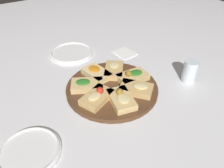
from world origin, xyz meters
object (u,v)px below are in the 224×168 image
plate_right (72,53)px  napkin_stack (125,53)px  plate_left (29,152)px  serving_board (112,88)px  water_glass (190,71)px

plate_right → napkin_stack: bearing=-121.2°
plate_left → napkin_stack: plate_left is taller
serving_board → water_glass: size_ratio=3.88×
serving_board → plate_right: 0.38m
plate_left → napkin_stack: size_ratio=1.80×
plate_left → napkin_stack: (0.36, -0.62, -0.00)m
serving_board → plate_right: bearing=2.7°
plate_left → plate_right: same height
water_glass → plate_left: bearing=90.4°
plate_right → water_glass: bearing=-145.6°
plate_right → water_glass: (-0.51, -0.35, 0.04)m
plate_left → napkin_stack: bearing=-59.6°
serving_board → napkin_stack: bearing=-44.6°
serving_board → plate_left: 0.41m
serving_board → plate_right: size_ratio=1.67×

